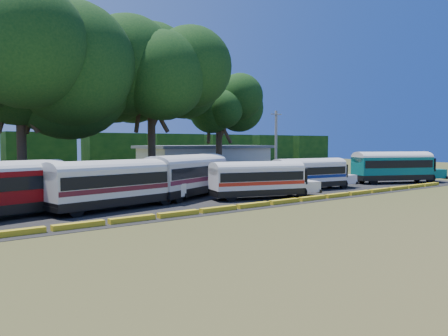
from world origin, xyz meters
TOP-DOWN VIEW (x-y plane):
  - ground at (0.00, 0.00)m, footprint 160.00×160.00m
  - asphalt_strip at (1.00, 12.00)m, footprint 64.00×24.00m
  - curb at (-0.00, 1.00)m, footprint 53.70×0.45m
  - terminal_building at (18.00, 30.00)m, footprint 19.00×9.00m
  - treeline_backdrop at (0.00, 48.00)m, footprint 130.00×4.00m
  - bus_cream_west at (-6.64, 5.83)m, footprint 10.24×4.09m
  - bus_cream_east at (0.87, 8.11)m, footprint 10.62×6.77m
  - bus_white_red at (4.86, 4.13)m, footprint 9.24×4.62m
  - bus_white_blue at (13.04, 6.02)m, footprint 9.19×3.44m
  - bus_teal at (25.43, 5.02)m, footprint 10.57×6.52m
  - tree_west at (-8.95, 19.50)m, footprint 15.84×15.84m
  - tree_center at (3.70, 19.54)m, footprint 12.70×12.70m
  - tree_east at (15.86, 23.98)m, footprint 8.32×8.32m
  - utility_pole at (17.32, 15.00)m, footprint 1.60×0.30m

SIDE VIEW (x-z plane):
  - ground at x=0.00m, z-range 0.00..0.00m
  - asphalt_strip at x=1.00m, z-range 0.00..0.02m
  - curb at x=0.00m, z-range 0.00..0.30m
  - bus_white_blue at x=13.04m, z-range 0.19..3.14m
  - bus_white_red at x=4.86m, z-range 0.19..3.15m
  - bus_cream_west at x=-6.64m, z-range 0.21..3.49m
  - bus_cream_east at x=0.87m, z-range 0.23..3.68m
  - bus_teal at x=25.43m, z-range 0.25..3.68m
  - terminal_building at x=18.00m, z-range 0.03..4.03m
  - treeline_backdrop at x=0.00m, z-range 0.00..6.00m
  - utility_pole at x=17.32m, z-range 0.11..8.17m
  - tree_east at x=15.86m, z-range 3.26..16.05m
  - tree_west at x=-8.95m, z-range 2.91..20.39m
  - tree_center at x=3.70m, z-range 3.71..20.52m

